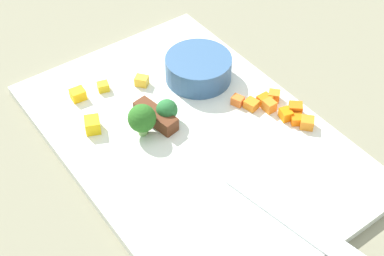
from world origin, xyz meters
name	(u,v)px	position (x,y,z in m)	size (l,w,h in m)	color
ground_plane	(192,140)	(0.00, 0.00, 0.00)	(4.00, 4.00, 0.00)	gray
cutting_board	(192,137)	(0.00, 0.00, 0.01)	(0.44, 0.30, 0.01)	white
prep_bowl	(198,68)	(-0.08, 0.07, 0.03)	(0.09, 0.09, 0.03)	#385E8C
chef_knife	(208,155)	(0.04, -0.01, 0.02)	(0.36, 0.08, 0.02)	silver
carrot_dice_0	(264,100)	(0.01, 0.11, 0.02)	(0.01, 0.02, 0.01)	orange
carrot_dice_1	(269,106)	(0.02, 0.11, 0.02)	(0.02, 0.01, 0.01)	orange
carrot_dice_2	(251,104)	(0.01, 0.09, 0.02)	(0.02, 0.02, 0.01)	orange
carrot_dice_3	(238,101)	(-0.01, 0.08, 0.02)	(0.02, 0.01, 0.01)	orange
carrot_dice_4	(307,123)	(0.08, 0.12, 0.02)	(0.02, 0.02, 0.01)	orange
carrot_dice_5	(297,119)	(0.06, 0.12, 0.02)	(0.01, 0.01, 0.01)	orange
carrot_dice_6	(274,96)	(0.01, 0.12, 0.02)	(0.01, 0.01, 0.01)	orange
carrot_dice_7	(295,109)	(0.05, 0.13, 0.02)	(0.01, 0.02, 0.02)	orange
carrot_dice_8	(286,114)	(0.05, 0.11, 0.02)	(0.01, 0.02, 0.01)	orange
pepper_dice_0	(139,82)	(-0.12, 0.00, 0.02)	(0.02, 0.01, 0.01)	yellow
pepper_dice_1	(103,87)	(-0.14, -0.05, 0.02)	(0.01, 0.01, 0.01)	yellow
pepper_dice_2	(78,94)	(-0.14, -0.08, 0.02)	(0.02, 0.02, 0.01)	yellow
pepper_dice_3	(93,125)	(-0.08, -0.10, 0.02)	(0.02, 0.02, 0.02)	yellow
broccoli_floret_0	(167,110)	(-0.04, -0.01, 0.03)	(0.03, 0.03, 0.03)	#94AC58
broccoli_floret_1	(142,119)	(-0.04, -0.05, 0.04)	(0.04, 0.04, 0.04)	#7FB35E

